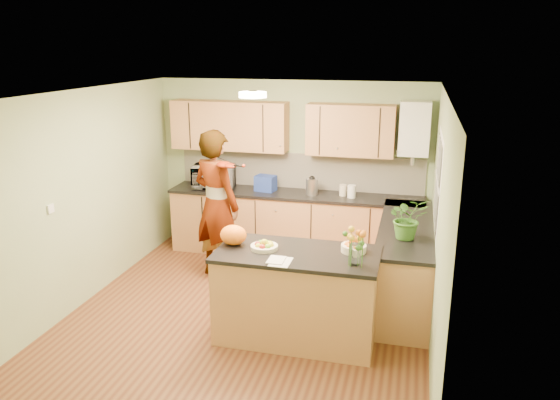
# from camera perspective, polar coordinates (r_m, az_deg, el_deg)

# --- Properties ---
(floor) EXTENTS (4.50, 4.50, 0.00)m
(floor) POSITION_cam_1_polar(r_m,az_deg,el_deg) (6.38, -3.36, -11.90)
(floor) COLOR #562A18
(floor) RESTS_ON ground
(ceiling) EXTENTS (4.00, 4.50, 0.02)m
(ceiling) POSITION_cam_1_polar(r_m,az_deg,el_deg) (5.67, -3.78, 11.06)
(ceiling) COLOR white
(ceiling) RESTS_ON wall_back
(wall_back) EXTENTS (4.00, 0.02, 2.50)m
(wall_back) POSITION_cam_1_polar(r_m,az_deg,el_deg) (8.01, 1.34, 3.48)
(wall_back) COLOR #90A777
(wall_back) RESTS_ON floor
(wall_front) EXTENTS (4.00, 0.02, 2.50)m
(wall_front) POSITION_cam_1_polar(r_m,az_deg,el_deg) (3.97, -13.61, -10.37)
(wall_front) COLOR #90A777
(wall_front) RESTS_ON floor
(wall_left) EXTENTS (0.02, 4.50, 2.50)m
(wall_left) POSITION_cam_1_polar(r_m,az_deg,el_deg) (6.77, -19.91, 0.18)
(wall_left) COLOR #90A777
(wall_left) RESTS_ON floor
(wall_right) EXTENTS (0.02, 4.50, 2.50)m
(wall_right) POSITION_cam_1_polar(r_m,az_deg,el_deg) (5.65, 16.18, -2.53)
(wall_right) COLOR #90A777
(wall_right) RESTS_ON floor
(back_counter) EXTENTS (3.64, 0.62, 0.94)m
(back_counter) POSITION_cam_1_polar(r_m,az_deg,el_deg) (7.91, 1.52, -2.54)
(back_counter) COLOR #A26E41
(back_counter) RESTS_ON floor
(right_counter) EXTENTS (0.62, 2.24, 0.94)m
(right_counter) POSITION_cam_1_polar(r_m,az_deg,el_deg) (6.71, 12.91, -6.43)
(right_counter) COLOR #A26E41
(right_counter) RESTS_ON floor
(splashback) EXTENTS (3.60, 0.02, 0.52)m
(splashback) POSITION_cam_1_polar(r_m,az_deg,el_deg) (7.98, 2.01, 3.07)
(splashback) COLOR #EFE6CF
(splashback) RESTS_ON back_counter
(upper_cabinets) EXTENTS (3.20, 0.34, 0.70)m
(upper_cabinets) POSITION_cam_1_polar(r_m,az_deg,el_deg) (7.78, -0.19, 7.61)
(upper_cabinets) COLOR #A26E41
(upper_cabinets) RESTS_ON wall_back
(boiler) EXTENTS (0.40, 0.30, 0.86)m
(boiler) POSITION_cam_1_polar(r_m,az_deg,el_deg) (7.54, 13.88, 7.24)
(boiler) COLOR white
(boiler) RESTS_ON wall_back
(window_right) EXTENTS (0.01, 1.30, 1.05)m
(window_right) POSITION_cam_1_polar(r_m,az_deg,el_deg) (6.15, 16.19, 1.86)
(window_right) COLOR white
(window_right) RESTS_ON wall_right
(light_switch) EXTENTS (0.02, 0.09, 0.09)m
(light_switch) POSITION_cam_1_polar(r_m,az_deg,el_deg) (6.28, -22.84, -0.84)
(light_switch) COLOR white
(light_switch) RESTS_ON wall_left
(ceiling_lamp) EXTENTS (0.30, 0.30, 0.07)m
(ceiling_lamp) POSITION_cam_1_polar(r_m,az_deg,el_deg) (5.95, -2.87, 10.94)
(ceiling_lamp) COLOR #FFEABF
(ceiling_lamp) RESTS_ON ceiling
(peninsula_island) EXTENTS (1.66, 0.85, 0.95)m
(peninsula_island) POSITION_cam_1_polar(r_m,az_deg,el_deg) (5.75, 1.79, -9.87)
(peninsula_island) COLOR #A26E41
(peninsula_island) RESTS_ON floor
(fruit_dish) EXTENTS (0.28, 0.28, 0.10)m
(fruit_dish) POSITION_cam_1_polar(r_m,az_deg,el_deg) (5.62, -1.66, -4.76)
(fruit_dish) COLOR beige
(fruit_dish) RESTS_ON peninsula_island
(orange_bowl) EXTENTS (0.26, 0.26, 0.15)m
(orange_bowl) POSITION_cam_1_polar(r_m,az_deg,el_deg) (5.59, 7.71, -4.77)
(orange_bowl) COLOR beige
(orange_bowl) RESTS_ON peninsula_island
(flower_vase) EXTENTS (0.25, 0.25, 0.45)m
(flower_vase) POSITION_cam_1_polar(r_m,az_deg,el_deg) (5.20, 7.92, -3.63)
(flower_vase) COLOR silver
(flower_vase) RESTS_ON peninsula_island
(orange_bag) EXTENTS (0.34, 0.32, 0.21)m
(orange_bag) POSITION_cam_1_polar(r_m,az_deg,el_deg) (5.74, -4.90, -3.66)
(orange_bag) COLOR orange
(orange_bag) RESTS_ON peninsula_island
(papers) EXTENTS (0.19, 0.27, 0.01)m
(papers) POSITION_cam_1_polar(r_m,az_deg,el_deg) (5.30, 0.07, -6.46)
(papers) COLOR white
(papers) RESTS_ON peninsula_island
(violinist) EXTENTS (0.85, 0.73, 1.97)m
(violinist) POSITION_cam_1_polar(r_m,az_deg,el_deg) (7.09, -6.66, -0.50)
(violinist) COLOR #EDB291
(violinist) RESTS_ON floor
(violin) EXTENTS (0.58, 0.50, 0.14)m
(violin) POSITION_cam_1_polar(r_m,az_deg,el_deg) (6.68, -5.88, 3.71)
(violin) COLOR #571405
(violin) RESTS_ON violinist
(microwave) EXTENTS (0.66, 0.51, 0.33)m
(microwave) POSITION_cam_1_polar(r_m,az_deg,el_deg) (8.09, -6.94, 2.45)
(microwave) COLOR white
(microwave) RESTS_ON back_counter
(blue_box) EXTENTS (0.31, 0.25, 0.22)m
(blue_box) POSITION_cam_1_polar(r_m,az_deg,el_deg) (7.86, -1.52, 1.76)
(blue_box) COLOR #203895
(blue_box) RESTS_ON back_counter
(kettle) EXTENTS (0.17, 0.17, 0.31)m
(kettle) POSITION_cam_1_polar(r_m,az_deg,el_deg) (7.67, 3.35, 1.50)
(kettle) COLOR #B9B9BE
(kettle) RESTS_ON back_counter
(jar_cream) EXTENTS (0.13, 0.13, 0.16)m
(jar_cream) POSITION_cam_1_polar(r_m,az_deg,el_deg) (7.66, 6.59, 1.02)
(jar_cream) COLOR beige
(jar_cream) RESTS_ON back_counter
(jar_white) EXTENTS (0.14, 0.14, 0.18)m
(jar_white) POSITION_cam_1_polar(r_m,az_deg,el_deg) (7.58, 7.49, 0.89)
(jar_white) COLOR white
(jar_white) RESTS_ON back_counter
(potted_plant) EXTENTS (0.52, 0.48, 0.47)m
(potted_plant) POSITION_cam_1_polar(r_m,az_deg,el_deg) (6.05, 13.20, -1.84)
(potted_plant) COLOR #3C7226
(potted_plant) RESTS_ON right_counter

